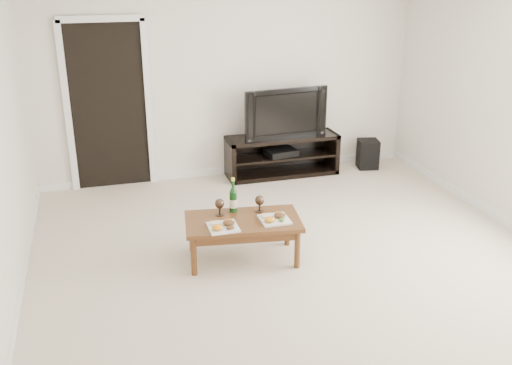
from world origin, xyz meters
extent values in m
plane|color=beige|center=(0.00, 0.00, 0.00)|extent=(5.50, 5.50, 0.00)
cube|color=silver|center=(0.00, 2.77, 1.30)|extent=(5.00, 0.04, 2.60)
cube|color=black|center=(-1.55, 2.73, 1.02)|extent=(0.90, 0.02, 2.05)
cube|color=black|center=(0.65, 2.50, 0.28)|extent=(1.50, 0.45, 0.55)
imported|color=black|center=(0.65, 2.50, 0.88)|extent=(1.15, 0.26, 0.66)
cube|color=black|center=(0.63, 2.48, 0.33)|extent=(0.44, 0.36, 0.08)
cube|color=black|center=(1.90, 2.43, 0.20)|extent=(0.32, 0.32, 0.40)
cube|color=brown|center=(-0.48, 0.33, 0.21)|extent=(1.16, 0.74, 0.42)
cube|color=white|center=(-0.70, 0.20, 0.45)|extent=(0.27, 0.27, 0.07)
cube|color=white|center=(-0.19, 0.23, 0.45)|extent=(0.27, 0.27, 0.07)
cylinder|color=#0F3914|center=(-0.51, 0.54, 0.59)|extent=(0.07, 0.07, 0.35)
camera|label=1|loc=(-1.73, -4.42, 2.68)|focal=40.00mm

